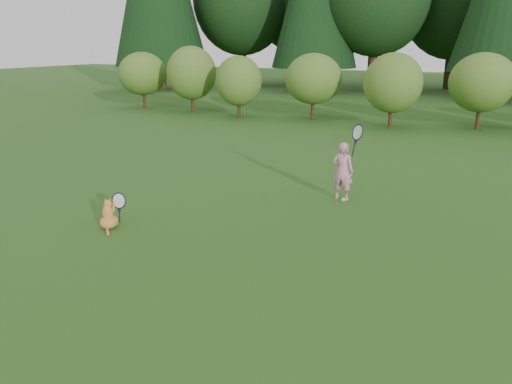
% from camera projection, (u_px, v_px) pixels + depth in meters
% --- Properties ---
extents(ground, '(100.00, 100.00, 0.00)m').
position_uv_depth(ground, '(221.00, 247.00, 7.65)').
color(ground, '#254F16').
rests_on(ground, ground).
extents(shrub_row, '(28.00, 3.00, 2.80)m').
position_uv_depth(shrub_row, '(396.00, 88.00, 18.43)').
color(shrub_row, '#516D22').
rests_on(shrub_row, ground).
extents(child, '(0.67, 0.44, 1.73)m').
position_uv_depth(child, '(343.00, 170.00, 9.82)').
color(child, pink).
rests_on(child, ground).
extents(cat, '(0.49, 0.70, 0.70)m').
position_uv_depth(cat, '(109.00, 213.00, 8.41)').
color(cat, orange).
rests_on(cat, ground).
extents(tennis_ball, '(0.06, 0.06, 0.06)m').
position_uv_depth(tennis_ball, '(343.00, 200.00, 7.70)').
color(tennis_ball, '#B8E71B').
rests_on(tennis_ball, ground).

